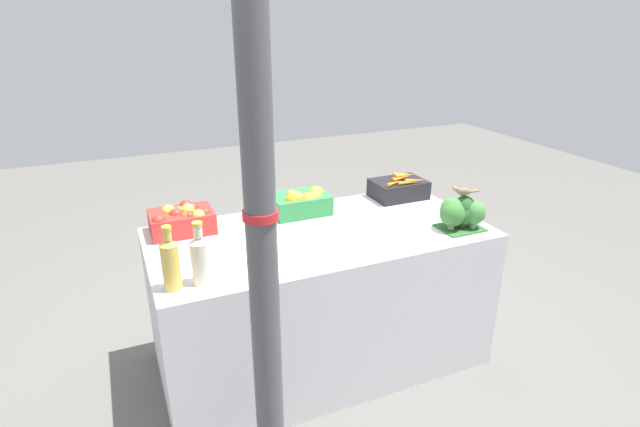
{
  "coord_description": "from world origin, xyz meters",
  "views": [
    {
      "loc": [
        -0.93,
        -2.14,
        1.81
      ],
      "look_at": [
        0.0,
        0.0,
        0.88
      ],
      "focal_mm": 28.0,
      "sensor_mm": 36.0,
      "label": 1
    }
  ],
  "objects_px": {
    "sparrow_bird": "(463,191)",
    "broccoli_pile": "(461,213)",
    "orange_crate": "(301,202)",
    "juice_bottle_cloudy": "(200,258)",
    "carrot_crate": "(399,188)",
    "apple_crate": "(183,219)",
    "support_pole": "(262,246)",
    "juice_bottle_golden": "(171,263)"
  },
  "relations": [
    {
      "from": "sparrow_bird",
      "to": "broccoli_pile",
      "type": "bearing_deg",
      "value": 83.47
    },
    {
      "from": "orange_crate",
      "to": "juice_bottle_cloudy",
      "type": "relative_size",
      "value": 1.15
    },
    {
      "from": "orange_crate",
      "to": "carrot_crate",
      "type": "bearing_deg",
      "value": 0.53
    },
    {
      "from": "apple_crate",
      "to": "broccoli_pile",
      "type": "relative_size",
      "value": 1.33
    },
    {
      "from": "broccoli_pile",
      "to": "juice_bottle_cloudy",
      "type": "relative_size",
      "value": 0.87
    },
    {
      "from": "support_pole",
      "to": "apple_crate",
      "type": "distance_m",
      "value": 1.03
    },
    {
      "from": "support_pole",
      "to": "juice_bottle_cloudy",
      "type": "bearing_deg",
      "value": 107.98
    },
    {
      "from": "support_pole",
      "to": "apple_crate",
      "type": "relative_size",
      "value": 7.07
    },
    {
      "from": "broccoli_pile",
      "to": "apple_crate",
      "type": "bearing_deg",
      "value": 158.09
    },
    {
      "from": "juice_bottle_cloudy",
      "to": "sparrow_bird",
      "type": "relative_size",
      "value": 2.22
    },
    {
      "from": "support_pole",
      "to": "juice_bottle_cloudy",
      "type": "height_order",
      "value": "support_pole"
    },
    {
      "from": "apple_crate",
      "to": "carrot_crate",
      "type": "height_order",
      "value": "carrot_crate"
    },
    {
      "from": "broccoli_pile",
      "to": "sparrow_bird",
      "type": "height_order",
      "value": "sparrow_bird"
    },
    {
      "from": "sparrow_bird",
      "to": "juice_bottle_cloudy",
      "type": "bearing_deg",
      "value": 32.78
    },
    {
      "from": "apple_crate",
      "to": "carrot_crate",
      "type": "xyz_separation_m",
      "value": [
        1.28,
        0.0,
        -0.01
      ]
    },
    {
      "from": "broccoli_pile",
      "to": "sparrow_bird",
      "type": "relative_size",
      "value": 1.93
    },
    {
      "from": "carrot_crate",
      "to": "sparrow_bird",
      "type": "bearing_deg",
      "value": -85.37
    },
    {
      "from": "orange_crate",
      "to": "juice_bottle_golden",
      "type": "bearing_deg",
      "value": -144.14
    },
    {
      "from": "support_pole",
      "to": "broccoli_pile",
      "type": "height_order",
      "value": "support_pole"
    },
    {
      "from": "orange_crate",
      "to": "juice_bottle_golden",
      "type": "xyz_separation_m",
      "value": [
        -0.78,
        -0.56,
        0.05
      ]
    },
    {
      "from": "sparrow_bird",
      "to": "carrot_crate",
      "type": "bearing_deg",
      "value": -54.5
    },
    {
      "from": "support_pole",
      "to": "broccoli_pile",
      "type": "distance_m",
      "value": 1.3
    },
    {
      "from": "broccoli_pile",
      "to": "juice_bottle_golden",
      "type": "height_order",
      "value": "juice_bottle_golden"
    },
    {
      "from": "support_pole",
      "to": "apple_crate",
      "type": "bearing_deg",
      "value": 97.01
    },
    {
      "from": "broccoli_pile",
      "to": "juice_bottle_cloudy",
      "type": "xyz_separation_m",
      "value": [
        -1.33,
        -0.04,
        0.03
      ]
    },
    {
      "from": "apple_crate",
      "to": "carrot_crate",
      "type": "distance_m",
      "value": 1.28
    },
    {
      "from": "carrot_crate",
      "to": "sparrow_bird",
      "type": "relative_size",
      "value": 2.56
    },
    {
      "from": "carrot_crate",
      "to": "broccoli_pile",
      "type": "height_order",
      "value": "broccoli_pile"
    },
    {
      "from": "broccoli_pile",
      "to": "juice_bottle_golden",
      "type": "relative_size",
      "value": 0.86
    },
    {
      "from": "carrot_crate",
      "to": "broccoli_pile",
      "type": "relative_size",
      "value": 1.33
    },
    {
      "from": "support_pole",
      "to": "broccoli_pile",
      "type": "bearing_deg",
      "value": 21.1
    },
    {
      "from": "support_pole",
      "to": "apple_crate",
      "type": "xyz_separation_m",
      "value": [
        -0.12,
        0.99,
        -0.26
      ]
    },
    {
      "from": "apple_crate",
      "to": "broccoli_pile",
      "type": "xyz_separation_m",
      "value": [
        1.32,
        -0.53,
        0.02
      ]
    },
    {
      "from": "juice_bottle_golden",
      "to": "orange_crate",
      "type": "bearing_deg",
      "value": 35.86
    },
    {
      "from": "broccoli_pile",
      "to": "juice_bottle_golden",
      "type": "xyz_separation_m",
      "value": [
        -1.45,
        -0.04,
        0.03
      ]
    },
    {
      "from": "carrot_crate",
      "to": "juice_bottle_cloudy",
      "type": "bearing_deg",
      "value": -156.32
    },
    {
      "from": "apple_crate",
      "to": "support_pole",
      "type": "bearing_deg",
      "value": -82.99
    },
    {
      "from": "apple_crate",
      "to": "orange_crate",
      "type": "distance_m",
      "value": 0.65
    },
    {
      "from": "apple_crate",
      "to": "broccoli_pile",
      "type": "distance_m",
      "value": 1.42
    },
    {
      "from": "juice_bottle_golden",
      "to": "support_pole",
      "type": "bearing_deg",
      "value": -59.01
    },
    {
      "from": "support_pole",
      "to": "orange_crate",
      "type": "height_order",
      "value": "support_pole"
    },
    {
      "from": "carrot_crate",
      "to": "juice_bottle_cloudy",
      "type": "xyz_separation_m",
      "value": [
        -1.3,
        -0.57,
        0.05
      ]
    }
  ]
}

